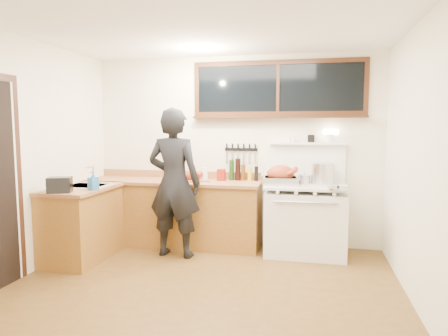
% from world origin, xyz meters
% --- Properties ---
extents(ground_plane, '(4.00, 3.50, 0.02)m').
position_xyz_m(ground_plane, '(0.00, 0.00, -0.01)').
color(ground_plane, '#533716').
extents(room_shell, '(4.10, 3.60, 2.65)m').
position_xyz_m(room_shell, '(0.00, 0.00, 1.65)').
color(room_shell, '#EDE6CD').
rests_on(room_shell, ground).
extents(counter_back, '(2.44, 0.64, 1.00)m').
position_xyz_m(counter_back, '(-0.80, 1.45, 0.45)').
color(counter_back, brown).
rests_on(counter_back, ground).
extents(counter_left, '(0.64, 1.09, 0.90)m').
position_xyz_m(counter_left, '(-1.70, 0.62, 0.45)').
color(counter_left, brown).
rests_on(counter_left, ground).
extents(sink_unit, '(0.50, 0.45, 0.37)m').
position_xyz_m(sink_unit, '(-1.68, 0.70, 0.85)').
color(sink_unit, white).
rests_on(sink_unit, counter_left).
extents(vintage_stove, '(1.02, 0.74, 1.60)m').
position_xyz_m(vintage_stove, '(1.00, 1.41, 0.47)').
color(vintage_stove, white).
rests_on(vintage_stove, ground).
extents(back_window, '(2.32, 0.13, 0.77)m').
position_xyz_m(back_window, '(0.60, 1.72, 2.06)').
color(back_window, black).
rests_on(back_window, room_shell).
extents(knife_strip, '(0.46, 0.03, 0.28)m').
position_xyz_m(knife_strip, '(0.10, 1.73, 1.31)').
color(knife_strip, black).
rests_on(knife_strip, room_shell).
extents(man, '(0.71, 0.50, 1.87)m').
position_xyz_m(man, '(-0.62, 0.97, 0.93)').
color(man, black).
rests_on(man, ground).
extents(soap_bottle, '(0.13, 0.13, 0.21)m').
position_xyz_m(soap_bottle, '(-1.43, 0.45, 1.01)').
color(soap_bottle, '#2264AB').
rests_on(soap_bottle, counter_left).
extents(toaster, '(0.30, 0.25, 0.17)m').
position_xyz_m(toaster, '(-1.70, 0.20, 0.99)').
color(toaster, black).
rests_on(toaster, counter_left).
extents(cutting_board, '(0.50, 0.44, 0.14)m').
position_xyz_m(cutting_board, '(-0.50, 1.43, 0.95)').
color(cutting_board, '#96623B').
rests_on(cutting_board, counter_back).
extents(roast_turkey, '(0.49, 0.38, 0.25)m').
position_xyz_m(roast_turkey, '(0.68, 1.35, 1.00)').
color(roast_turkey, silver).
rests_on(roast_turkey, vintage_stove).
extents(stockpot, '(0.34, 0.34, 0.27)m').
position_xyz_m(stockpot, '(1.21, 1.51, 1.04)').
color(stockpot, silver).
rests_on(stockpot, vintage_stove).
extents(saucepan, '(0.15, 0.27, 0.11)m').
position_xyz_m(saucepan, '(0.98, 1.51, 0.96)').
color(saucepan, silver).
rests_on(saucepan, vintage_stove).
extents(pot_lid, '(0.32, 0.32, 0.04)m').
position_xyz_m(pot_lid, '(1.38, 1.10, 0.91)').
color(pot_lid, silver).
rests_on(pot_lid, vintage_stove).
extents(coffee_tin, '(0.11, 0.09, 0.16)m').
position_xyz_m(coffee_tin, '(-0.14, 1.55, 0.98)').
color(coffee_tin, maroon).
rests_on(coffee_tin, counter_back).
extents(pitcher, '(0.10, 0.10, 0.17)m').
position_xyz_m(pitcher, '(-0.37, 1.54, 0.99)').
color(pitcher, white).
rests_on(pitcher, counter_back).
extents(bottle_cluster, '(0.40, 0.07, 0.30)m').
position_xyz_m(bottle_cluster, '(0.12, 1.63, 1.03)').
color(bottle_cluster, black).
rests_on(bottle_cluster, counter_back).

